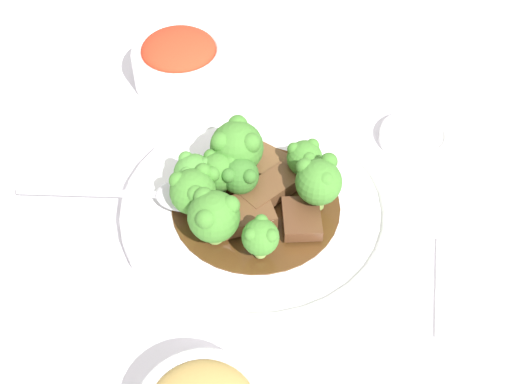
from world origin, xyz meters
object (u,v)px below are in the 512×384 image
Objects in this scene: broccoli_floret_3 at (237,147)px; broccoli_floret_7 at (194,173)px; serving_spoon at (171,196)px; side_bowl_kimchi at (180,61)px; broccoli_floret_0 at (260,237)px; beef_strip_1 at (269,189)px; broccoli_floret_8 at (319,178)px; broccoli_floret_2 at (305,158)px; broccoli_floret_1 at (219,171)px; broccoli_floret_6 at (240,175)px; main_plate at (256,209)px; beef_strip_3 at (241,215)px; broccoli_floret_4 at (214,216)px; sauce_dish at (414,136)px; broccoli_floret_5 at (193,191)px; beef_strip_0 at (267,164)px; beef_strip_2 at (302,219)px.

broccoli_floret_3 reaches higher than broccoli_floret_7.
side_bowl_kimchi reaches higher than serving_spoon.
broccoli_floret_3 reaches higher than broccoli_floret_0.
beef_strip_1 is 1.16× the size of broccoli_floret_8.
broccoli_floret_1 is at bearing 107.19° from broccoli_floret_2.
side_bowl_kimchi is (0.18, 0.08, -0.02)m from broccoli_floret_6.
main_plate is 5.85× the size of broccoli_floret_6.
broccoli_floret_0 is at bearing -151.97° from beef_strip_3.
serving_spoon is (0.04, 0.04, -0.02)m from broccoli_floret_4.
broccoli_floret_2 reaches higher than main_plate.
broccoli_floret_4 is at bearing 140.48° from beef_strip_1.
broccoli_floret_0 is (-0.07, 0.00, 0.02)m from beef_strip_1.
beef_strip_1 is at bearing -3.60° from broccoli_floret_0.
broccoli_floret_3 reaches higher than beef_strip_1.
broccoli_floret_6 is (0.03, 0.00, 0.02)m from beef_strip_3.
broccoli_floret_3 is 0.82× the size of sauce_dish.
broccoli_floret_4 reaches higher than broccoli_floret_7.
broccoli_floret_3 reaches higher than broccoli_floret_2.
broccoli_floret_3 is 0.08m from broccoli_floret_4.
sauce_dish is (0.13, -0.17, -0.02)m from beef_strip_3.
main_plate is 4.80× the size of broccoli_floret_4.
broccoli_floret_7 is (-0.03, 0.04, -0.01)m from broccoli_floret_3.
broccoli_floret_4 is at bearing -143.54° from broccoli_floret_5.
broccoli_floret_7 is at bearing 105.22° from broccoli_floret_2.
sauce_dish is (0.07, -0.11, -0.04)m from broccoli_floret_2.
serving_spoon is (-0.05, 0.09, 0.00)m from beef_strip_0.
beef_strip_1 is (-0.03, -0.00, 0.00)m from beef_strip_0.
side_bowl_kimchi is at bearing 32.90° from beef_strip_2.
broccoli_floret_4 is 0.50× the size of side_bowl_kimchi.
broccoli_floret_6 is at bearing 86.17° from broccoli_floret_8.
broccoli_floret_6 is at bearing 93.87° from beef_strip_1.
broccoli_floret_3 is at bearing 46.79° from beef_strip_2.
broccoli_floret_0 is 0.10m from serving_spoon.
serving_spoon is (-0.01, 0.06, -0.02)m from broccoli_floret_6.
broccoli_floret_5 is 0.67× the size of sauce_dish.
broccoli_floret_2 reaches higher than serving_spoon.
beef_strip_1 is at bearing -172.88° from beef_strip_0.
broccoli_floret_2 is 0.94× the size of broccoli_floret_7.
beef_strip_1 is 1.39× the size of broccoli_floret_1.
broccoli_floret_0 is 0.83× the size of broccoli_floret_5.
beef_strip_2 is 0.08m from broccoli_floret_4.
beef_strip_2 is 0.09m from broccoli_floret_3.
broccoli_floret_8 is (-0.01, -0.09, 0.01)m from broccoli_floret_1.
serving_spoon reaches higher than main_plate.
broccoli_floret_2 is at bearing -43.47° from broccoli_floret_4.
beef_strip_2 is 0.05m from broccoli_floret_0.
broccoli_floret_0 is 0.07m from broccoli_floret_6.
broccoli_floret_1 is at bearing 87.83° from beef_strip_1.
broccoli_floret_5 is 1.11× the size of broccoli_floret_6.
broccoli_floret_2 is 0.06m from broccoli_floret_6.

